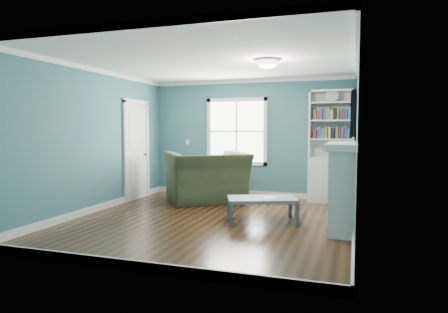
% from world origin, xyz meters
% --- Properties ---
extents(floor, '(5.00, 5.00, 0.00)m').
position_xyz_m(floor, '(0.00, 0.00, 0.00)').
color(floor, black).
rests_on(floor, ground).
extents(room_walls, '(5.00, 5.00, 5.00)m').
position_xyz_m(room_walls, '(0.00, 0.00, 1.58)').
color(room_walls, '#326470').
rests_on(room_walls, ground).
extents(trim, '(4.50, 5.00, 2.60)m').
position_xyz_m(trim, '(0.00, 0.00, 1.24)').
color(trim, white).
rests_on(trim, ground).
extents(window, '(1.40, 0.06, 1.50)m').
position_xyz_m(window, '(-0.30, 2.49, 1.45)').
color(window, white).
rests_on(window, room_walls).
extents(bookshelf, '(0.90, 0.35, 2.31)m').
position_xyz_m(bookshelf, '(1.77, 2.30, 0.92)').
color(bookshelf, silver).
rests_on(bookshelf, ground).
extents(fireplace, '(0.44, 1.58, 1.30)m').
position_xyz_m(fireplace, '(2.08, 0.20, 0.64)').
color(fireplace, black).
rests_on(fireplace, ground).
extents(tv, '(0.06, 1.10, 0.65)m').
position_xyz_m(tv, '(2.20, 0.20, 1.72)').
color(tv, black).
rests_on(tv, fireplace).
extents(door, '(0.12, 0.98, 2.17)m').
position_xyz_m(door, '(-2.22, 1.40, 1.07)').
color(door, silver).
rests_on(door, ground).
extents(ceiling_fixture, '(0.38, 0.38, 0.15)m').
position_xyz_m(ceiling_fixture, '(0.90, 0.10, 2.55)').
color(ceiling_fixture, white).
rests_on(ceiling_fixture, room_walls).
extents(light_switch, '(0.08, 0.01, 0.12)m').
position_xyz_m(light_switch, '(-1.50, 2.48, 1.20)').
color(light_switch, white).
rests_on(light_switch, room_walls).
extents(recliner, '(1.88, 1.75, 1.38)m').
position_xyz_m(recliner, '(-0.68, 1.60, 0.69)').
color(recliner, '#232E1D').
rests_on(recliner, ground).
extents(coffee_table, '(1.24, 0.95, 0.40)m').
position_xyz_m(coffee_table, '(0.82, 0.15, 0.35)').
color(coffee_table, '#454E53').
rests_on(coffee_table, ground).
extents(paper_sheet, '(0.32, 0.32, 0.00)m').
position_xyz_m(paper_sheet, '(0.91, 0.20, 0.40)').
color(paper_sheet, white).
rests_on(paper_sheet, coffee_table).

